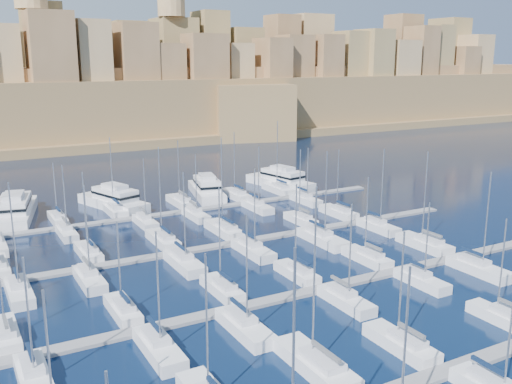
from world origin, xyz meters
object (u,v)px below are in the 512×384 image
sailboat_4 (500,316)px  motor_yacht_c (207,189)px  motor_yacht_a (15,210)px  motor_yacht_b (114,200)px  motor_yacht_d (281,180)px  sailboat_2 (316,364)px

sailboat_4 → motor_yacht_c: size_ratio=0.68×
motor_yacht_a → motor_yacht_b: same height
motor_yacht_c → motor_yacht_a: bearing=178.1°
motor_yacht_a → motor_yacht_c: size_ratio=1.15×
motor_yacht_a → motor_yacht_d: 57.09m
sailboat_4 → motor_yacht_b: 75.23m
sailboat_4 → motor_yacht_d: (14.57, 71.44, 1.01)m
motor_yacht_d → sailboat_2: bearing=-118.9°
sailboat_4 → motor_yacht_d: sailboat_4 is taller
sailboat_2 → motor_yacht_b: sailboat_2 is taller
sailboat_2 → motor_yacht_c: size_ratio=1.01×
sailboat_4 → motor_yacht_c: sailboat_4 is taller
motor_yacht_b → motor_yacht_c: bearing=-0.2°
motor_yacht_b → motor_yacht_d: bearing=0.4°
sailboat_2 → motor_yacht_a: (-18.37, 70.94, 0.94)m
sailboat_2 → sailboat_4: size_ratio=1.48×
motor_yacht_c → motor_yacht_d: (18.87, 0.34, -0.00)m
sailboat_4 → motor_yacht_a: bearing=120.4°
motor_yacht_a → motor_yacht_d: size_ratio=1.11×
motor_yacht_a → motor_yacht_c: same height
motor_yacht_b → motor_yacht_d: same height
sailboat_4 → sailboat_2: bearing=176.6°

